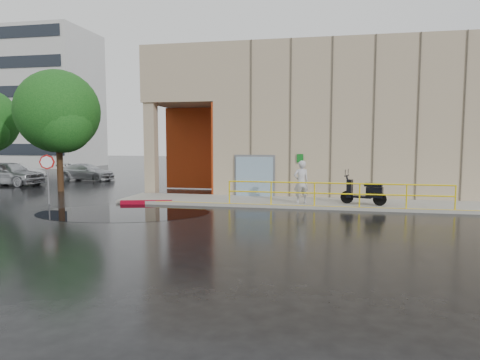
# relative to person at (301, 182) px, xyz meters

# --- Properties ---
(ground) EXTENTS (120.00, 120.00, 0.00)m
(ground) POSITION_rel_person_xyz_m (-2.69, -3.73, -1.12)
(ground) COLOR black
(ground) RESTS_ON ground
(sidewalk) EXTENTS (20.00, 3.00, 0.15)m
(sidewalk) POSITION_rel_person_xyz_m (1.31, 0.77, -1.05)
(sidewalk) COLOR gray
(sidewalk) RESTS_ON ground
(building) EXTENTS (20.00, 10.17, 8.00)m
(building) POSITION_rel_person_xyz_m (2.41, 7.26, 3.08)
(building) COLOR tan
(building) RESTS_ON ground
(guardrail) EXTENTS (9.56, 0.06, 1.03)m
(guardrail) POSITION_rel_person_xyz_m (1.56, -0.58, -0.44)
(guardrail) COLOR yellow
(guardrail) RESTS_ON sidewalk
(distant_building) EXTENTS (12.00, 8.08, 15.00)m
(distant_building) POSITION_rel_person_xyz_m (-30.69, 24.25, 6.38)
(distant_building) COLOR #BCBCB7
(distant_building) RESTS_ON ground
(person) EXTENTS (0.83, 0.71, 1.94)m
(person) POSITION_rel_person_xyz_m (0.00, 0.00, 0.00)
(person) COLOR #BCBCC1
(person) RESTS_ON sidewalk
(scooter) EXTENTS (2.05, 1.20, 1.55)m
(scooter) POSITION_rel_person_xyz_m (2.75, 0.15, -0.08)
(scooter) COLOR black
(scooter) RESTS_ON sidewalk
(stop_sign) EXTENTS (0.67, 0.30, 2.33)m
(stop_sign) POSITION_rel_person_xyz_m (-11.67, -1.56, 0.60)
(stop_sign) COLOR slate
(stop_sign) RESTS_ON ground
(red_curb) EXTENTS (2.37, 0.79, 0.18)m
(red_curb) POSITION_rel_person_xyz_m (-7.19, -0.63, -1.03)
(red_curb) COLOR maroon
(red_curb) RESTS_ON ground
(puddle) EXTENTS (7.84, 5.63, 0.01)m
(puddle) POSITION_rel_person_xyz_m (-7.14, -3.06, -1.12)
(puddle) COLOR black
(puddle) RESTS_ON ground
(car_a) EXTENTS (4.91, 2.39, 1.61)m
(car_a) POSITION_rel_person_xyz_m (-19.55, 5.45, -0.31)
(car_a) COLOR silver
(car_a) RESTS_ON ground
(car_b) EXTENTS (4.22, 1.99, 1.34)m
(car_b) POSITION_rel_person_xyz_m (-20.66, 7.33, -0.45)
(car_b) COLOR white
(car_b) RESTS_ON ground
(car_c) EXTENTS (4.32, 1.90, 1.23)m
(car_c) POSITION_rel_person_xyz_m (-16.41, 9.68, -0.50)
(car_c) COLOR silver
(car_c) RESTS_ON ground
(tree_near) EXTENTS (4.77, 4.77, 7.04)m
(tree_near) POSITION_rel_person_xyz_m (-14.03, 3.02, 3.34)
(tree_near) COLOR black
(tree_near) RESTS_ON ground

